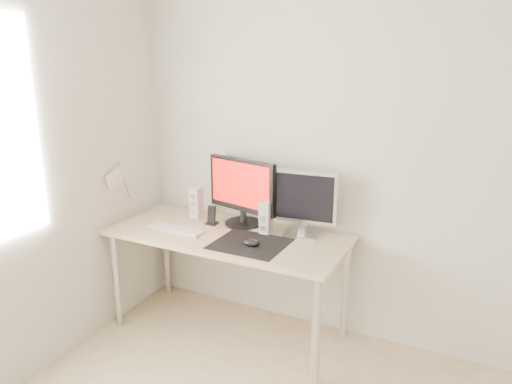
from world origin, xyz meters
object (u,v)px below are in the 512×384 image
(keyboard, at_px, (176,229))
(phone_dock, at_px, (212,219))
(desk, at_px, (228,244))
(mouse, at_px, (251,242))
(speaker_left, at_px, (196,203))
(main_monitor, at_px, (242,190))
(speaker_right, at_px, (266,217))
(second_monitor, at_px, (303,200))

(keyboard, bearing_deg, phone_dock, 52.93)
(desk, xyz_separation_m, phone_dock, (-0.19, 0.10, 0.12))
(mouse, height_order, keyboard, mouse)
(keyboard, bearing_deg, speaker_left, 94.23)
(main_monitor, distance_m, keyboard, 0.52)
(keyboard, bearing_deg, desk, 17.59)
(speaker_right, height_order, keyboard, speaker_right)
(main_monitor, height_order, keyboard, main_monitor)
(second_monitor, bearing_deg, main_monitor, 179.61)
(speaker_left, distance_m, phone_dock, 0.21)
(main_monitor, xyz_separation_m, keyboard, (-0.35, -0.30, -0.25))
(main_monitor, bearing_deg, second_monitor, -0.39)
(mouse, bearing_deg, second_monitor, 56.01)
(mouse, height_order, main_monitor, main_monitor)
(mouse, distance_m, speaker_right, 0.26)
(mouse, xyz_separation_m, keyboard, (-0.58, 0.02, -0.02))
(speaker_left, height_order, phone_dock, speaker_left)
(mouse, xyz_separation_m, speaker_right, (-0.02, 0.25, 0.09))
(desk, relative_size, second_monitor, 3.54)
(keyboard, height_order, phone_dock, phone_dock)
(speaker_left, relative_size, keyboard, 0.52)
(keyboard, distance_m, phone_dock, 0.26)
(mouse, xyz_separation_m, desk, (-0.24, 0.13, -0.10))
(desk, height_order, speaker_left, speaker_left)
(mouse, bearing_deg, phone_dock, 151.58)
(main_monitor, distance_m, phone_dock, 0.30)
(desk, height_order, speaker_right, speaker_right)
(speaker_right, bearing_deg, phone_dock, -177.29)
(desk, height_order, keyboard, keyboard)
(second_monitor, height_order, phone_dock, second_monitor)
(desk, height_order, phone_dock, phone_dock)
(main_monitor, bearing_deg, speaker_left, -178.55)
(mouse, height_order, speaker_left, speaker_left)
(speaker_right, xyz_separation_m, keyboard, (-0.57, -0.23, -0.10))
(second_monitor, distance_m, keyboard, 0.88)
(mouse, relative_size, phone_dock, 0.85)
(mouse, xyz_separation_m, phone_dock, (-0.43, 0.23, 0.02))
(desk, bearing_deg, phone_dock, 151.94)
(mouse, distance_m, keyboard, 0.58)
(second_monitor, xyz_separation_m, phone_dock, (-0.64, -0.09, -0.20))
(main_monitor, xyz_separation_m, phone_dock, (-0.19, -0.09, -0.21))
(desk, distance_m, speaker_left, 0.45)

